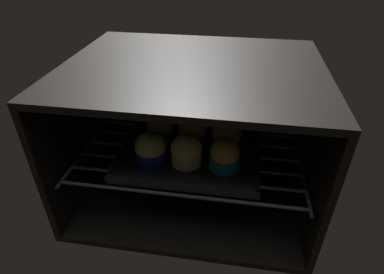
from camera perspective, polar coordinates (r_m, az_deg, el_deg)
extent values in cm
cube|color=black|center=(92.03, 0.15, -8.83)|extent=(59.00, 47.00, 1.50)
cube|color=black|center=(73.13, 0.19, 12.28)|extent=(59.00, 47.00, 1.50)
cube|color=black|center=(100.90, 2.18, 7.43)|extent=(59.00, 1.50, 34.00)
cube|color=black|center=(89.58, -18.34, 2.04)|extent=(1.50, 47.00, 34.00)
cube|color=black|center=(82.56, 20.29, -1.22)|extent=(1.50, 47.00, 34.00)
cylinder|color=#4C494C|center=(68.57, -2.34, -10.44)|extent=(54.00, 0.80, 0.80)
cylinder|color=#4C494C|center=(72.51, -1.51, -7.51)|extent=(54.00, 0.80, 0.80)
cylinder|color=#4C494C|center=(76.63, -0.79, -4.90)|extent=(54.00, 0.80, 0.80)
cylinder|color=#4C494C|center=(80.91, -0.14, -2.55)|extent=(54.00, 0.80, 0.80)
cylinder|color=#4C494C|center=(85.31, 0.44, -0.44)|extent=(54.00, 0.80, 0.80)
cylinder|color=#4C494C|center=(89.83, 0.96, 1.46)|extent=(54.00, 0.80, 0.80)
cylinder|color=#4C494C|center=(94.44, 1.44, 3.17)|extent=(54.00, 0.80, 0.80)
cylinder|color=#4C494C|center=(99.14, 1.87, 4.73)|extent=(54.00, 0.80, 0.80)
cylinder|color=#4C494C|center=(90.56, -16.97, 0.13)|extent=(0.80, 42.00, 0.80)
cylinder|color=#4C494C|center=(84.06, 18.69, -3.04)|extent=(0.80, 42.00, 0.80)
cube|color=black|center=(81.33, 0.00, -1.47)|extent=(33.60, 33.60, 1.20)
cube|color=black|center=(67.95, -2.20, -8.51)|extent=(33.60, 0.80, 1.00)
cube|color=black|center=(94.58, 1.57, 4.68)|extent=(33.60, 0.80, 1.00)
cube|color=black|center=(84.42, -11.06, 0.16)|extent=(0.80, 33.60, 1.00)
cube|color=black|center=(80.23, 11.65, -1.85)|extent=(0.80, 33.60, 1.00)
cylinder|color=#1928B7|center=(74.89, -7.39, -3.19)|extent=(6.89, 6.89, 3.17)
sphere|color=#E0CC7A|center=(73.49, -7.53, -1.67)|extent=(7.09, 7.09, 7.09)
sphere|color=#28702D|center=(71.19, -6.80, -0.12)|extent=(2.21, 2.21, 2.21)
cylinder|color=silver|center=(73.49, -0.93, -3.68)|extent=(6.89, 6.89, 3.17)
sphere|color=#E0CC7A|center=(72.12, -0.95, -2.20)|extent=(7.22, 7.22, 7.22)
cylinder|color=#0C8C84|center=(72.52, 5.85, -4.46)|extent=(6.89, 6.89, 3.17)
sphere|color=gold|center=(70.92, 5.97, -2.74)|extent=(6.57, 6.57, 6.57)
sphere|color=#1E6023|center=(70.97, 6.17, -0.90)|extent=(2.00, 2.00, 2.00)
cylinder|color=#0C8C84|center=(81.71, -5.65, 0.37)|extent=(6.89, 6.89, 3.17)
sphere|color=gold|center=(80.37, -5.74, 1.89)|extent=(6.96, 6.96, 6.96)
sphere|color=#1E6023|center=(79.06, -6.92, 3.41)|extent=(1.97, 1.97, 1.97)
cylinder|color=#7A238C|center=(80.44, -0.01, -0.03)|extent=(6.89, 6.89, 3.17)
sphere|color=gold|center=(78.82, -0.02, 1.80)|extent=(7.25, 7.25, 7.25)
sphere|color=#28702D|center=(76.85, -0.06, 3.13)|extent=(1.92, 1.92, 1.92)
cylinder|color=red|center=(79.13, 6.08, -0.87)|extent=(6.89, 6.89, 3.17)
sphere|color=gold|center=(77.74, 6.19, 0.69)|extent=(7.32, 7.32, 7.32)
sphere|color=#1E6023|center=(76.31, 6.13, 2.16)|extent=(2.10, 2.10, 2.10)
cylinder|color=#1928B7|center=(88.95, -4.54, 3.39)|extent=(6.89, 6.89, 3.17)
sphere|color=gold|center=(87.47, -4.62, 5.12)|extent=(7.55, 7.55, 7.55)
sphere|color=#19511E|center=(85.98, -4.44, 6.81)|extent=(1.86, 1.86, 1.86)
cylinder|color=#0C8C84|center=(87.14, 1.01, 2.81)|extent=(6.89, 6.89, 3.17)
sphere|color=gold|center=(85.82, 1.03, 4.35)|extent=(6.87, 6.87, 6.87)
cylinder|color=#1928B7|center=(86.85, 6.32, 2.48)|extent=(6.89, 6.89, 3.17)
sphere|color=gold|center=(85.58, 6.42, 3.95)|extent=(6.60, 6.60, 6.60)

